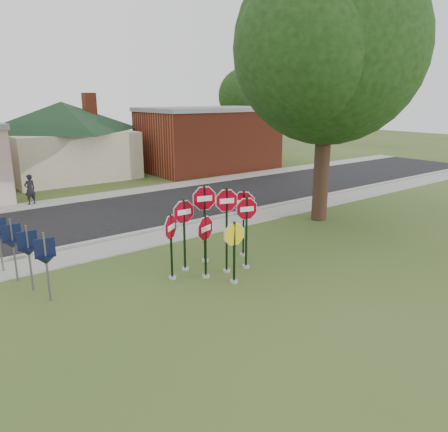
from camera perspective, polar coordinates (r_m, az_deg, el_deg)
ground at (r=13.47m, az=2.61°, el=-8.93°), size 120.00×120.00×0.00m
sidewalk_near at (r=17.73m, az=-8.92°, el=-2.93°), size 60.00×1.60×0.06m
road at (r=21.64m, az=-14.69°, el=0.07°), size 60.00×7.00×0.04m
sidewalk_far at (r=25.56m, az=-18.51°, el=2.11°), size 60.00×1.60×0.06m
curb at (r=18.56m, az=-10.42°, el=-2.03°), size 60.00×0.20×0.14m
stop_sign_center at (r=13.78m, az=0.35°, el=-0.33°), size 0.96×0.37×2.89m
stop_sign_yellow at (r=13.16m, az=1.35°, el=-3.94°), size 0.96×0.24×2.04m
stop_sign_left at (r=13.53m, az=-2.45°, el=-2.98°), size 1.00×0.38×2.15m
stop_sign_right at (r=14.22m, az=2.95°, el=-0.91°), size 0.97×0.33×2.54m
stop_sign_back_right at (r=14.69m, az=-2.56°, el=0.56°), size 1.10×0.31×2.82m
stop_sign_back_left at (r=14.07m, az=-5.23°, el=-1.19°), size 1.04×0.24×2.50m
stop_sign_far_right at (r=15.33m, az=2.57°, el=0.29°), size 0.78×0.78×2.51m
stop_sign_far_left at (r=13.48m, az=-6.94°, el=-2.90°), size 0.88×0.60×2.22m
route_sign_row at (r=14.73m, az=-25.87°, el=-3.26°), size 1.43×4.63×2.00m
building_house at (r=32.95m, az=-20.28°, el=11.14°), size 11.60×11.60×6.20m
building_brick at (r=34.41m, az=-1.94°, el=10.12°), size 10.20×6.20×4.75m
oak_tree at (r=20.20m, az=13.52°, el=20.62°), size 11.75×11.15×11.62m
bg_tree_right at (r=46.34m, az=2.84°, el=15.38°), size 5.60×5.60×8.40m
pedestrian at (r=24.99m, az=-24.02°, el=3.21°), size 0.66×0.52×1.58m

